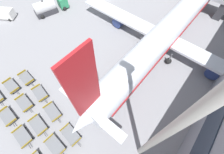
# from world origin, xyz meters

# --- Properties ---
(airplane) EXTENTS (37.01, 46.54, 14.49)m
(airplane) POSITION_xyz_m (19.08, -4.85, 3.32)
(airplane) COLOR silver
(airplane) RESTS_ON ground_plane
(fuel_tanker_secondary) EXTENTS (4.69, 7.91, 3.20)m
(fuel_tanker_secondary) POSITION_xyz_m (-6.20, -12.26, 1.33)
(fuel_tanker_secondary) COLOR #2D8C5B
(fuel_tanker_secondary) RESTS_ON ground_plane
(service_van) EXTENTS (4.70, 4.07, 2.03)m
(service_van) POSITION_xyz_m (-12.35, -19.77, 1.11)
(service_van) COLOR white
(service_van) RESTS_ON ground_plane
(baggage_dolly_row_near_col_b) EXTENTS (3.52, 1.78, 0.92)m
(baggage_dolly_row_near_col_b) POSITION_xyz_m (8.90, -31.95, 0.47)
(baggage_dolly_row_near_col_b) COLOR slate
(baggage_dolly_row_near_col_b) RESTS_ON ground_plane
(baggage_dolly_row_near_col_c) EXTENTS (3.53, 1.81, 0.92)m
(baggage_dolly_row_near_col_c) POSITION_xyz_m (12.95, -32.16, 0.47)
(baggage_dolly_row_near_col_c) COLOR slate
(baggage_dolly_row_near_col_c) RESTS_ON ground_plane
(baggage_dolly_row_mid_a_col_a) EXTENTS (3.52, 1.77, 0.92)m
(baggage_dolly_row_mid_a_col_a) POSITION_xyz_m (4.86, -28.86, 0.47)
(baggage_dolly_row_mid_a_col_a) COLOR slate
(baggage_dolly_row_mid_a_col_a) RESTS_ON ground_plane
(baggage_dolly_row_mid_a_col_b) EXTENTS (3.53, 1.82, 0.92)m
(baggage_dolly_row_mid_a_col_b) POSITION_xyz_m (9.00, -29.25, 0.47)
(baggage_dolly_row_mid_a_col_b) COLOR slate
(baggage_dolly_row_mid_a_col_b) RESTS_ON ground_plane
(baggage_dolly_row_mid_a_col_c) EXTENTS (3.54, 1.86, 0.92)m
(baggage_dolly_row_mid_a_col_c) POSITION_xyz_m (13.34, -29.96, 0.47)
(baggage_dolly_row_mid_a_col_c) COLOR slate
(baggage_dolly_row_mid_a_col_c) RESTS_ON ground_plane
(baggage_dolly_row_mid_a_col_d) EXTENTS (3.52, 1.78, 0.92)m
(baggage_dolly_row_mid_a_col_d) POSITION_xyz_m (17.21, -30.19, 0.47)
(baggage_dolly_row_mid_a_col_d) COLOR slate
(baggage_dolly_row_mid_a_col_d) RESTS_ON ground_plane
(baggage_dolly_row_mid_b_col_a) EXTENTS (3.53, 1.82, 0.92)m
(baggage_dolly_row_mid_b_col_a) POSITION_xyz_m (5.40, -26.48, 0.47)
(baggage_dolly_row_mid_b_col_a) COLOR slate
(baggage_dolly_row_mid_b_col_a) RESTS_ON ground_plane
(baggage_dolly_row_mid_b_col_b) EXTENTS (3.56, 1.98, 0.92)m
(baggage_dolly_row_mid_b_col_b) POSITION_xyz_m (9.49, -26.77, 0.47)
(baggage_dolly_row_mid_b_col_b) COLOR slate
(baggage_dolly_row_mid_b_col_b) RESTS_ON ground_plane
(baggage_dolly_row_mid_b_col_c) EXTENTS (3.56, 1.95, 0.92)m
(baggage_dolly_row_mid_b_col_c) POSITION_xyz_m (13.39, -27.47, 0.47)
(baggage_dolly_row_mid_b_col_c) COLOR slate
(baggage_dolly_row_mid_b_col_c) RESTS_ON ground_plane
(baggage_dolly_row_mid_b_col_d) EXTENTS (3.54, 1.84, 0.92)m
(baggage_dolly_row_mid_b_col_d) POSITION_xyz_m (17.79, -27.98, 0.47)
(baggage_dolly_row_mid_b_col_d) COLOR slate
(baggage_dolly_row_mid_b_col_d) RESTS_ON ground_plane
(apron_light_mast) EXTENTS (2.00, 0.71, 26.27)m
(apron_light_mast) POSITION_xyz_m (26.12, -23.74, 14.47)
(apron_light_mast) COLOR #ADA89E
(apron_light_mast) RESTS_ON ground_plane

